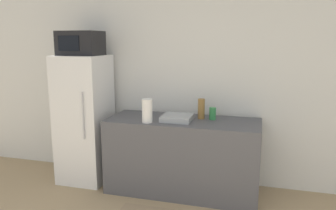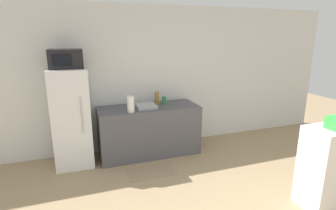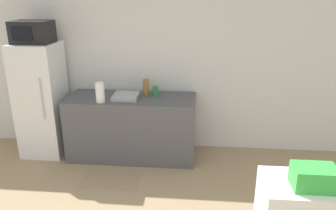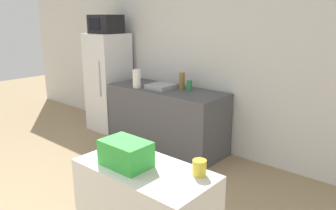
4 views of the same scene
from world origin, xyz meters
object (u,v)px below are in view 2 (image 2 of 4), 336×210
object	(u,v)px
microwave	(66,59)
bottle_tall	(157,98)
bottle_short	(164,100)
paper_towel_roll	(131,104)
refrigerator	(72,118)

from	to	relation	value
microwave	bottle_tall	world-z (taller)	microwave
microwave	bottle_tall	bearing A→B (deg)	4.32
bottle_tall	bottle_short	distance (m)	0.14
bottle_short	paper_towel_roll	distance (m)	0.75
refrigerator	bottle_short	xyz separation A→B (m)	(1.59, 0.10, 0.15)
microwave	bottle_tall	distance (m)	1.64
bottle_tall	paper_towel_roll	bearing A→B (deg)	-148.17
refrigerator	paper_towel_roll	size ratio (longest dim) A/B	6.06
paper_towel_roll	bottle_short	bearing A→B (deg)	25.83
bottle_short	bottle_tall	bearing A→B (deg)	175.89
refrigerator	bottle_tall	world-z (taller)	refrigerator
paper_towel_roll	refrigerator	bearing A→B (deg)	165.95
refrigerator	bottle_tall	distance (m)	1.47
refrigerator	bottle_tall	size ratio (longest dim) A/B	6.79
bottle_short	paper_towel_roll	world-z (taller)	paper_towel_roll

